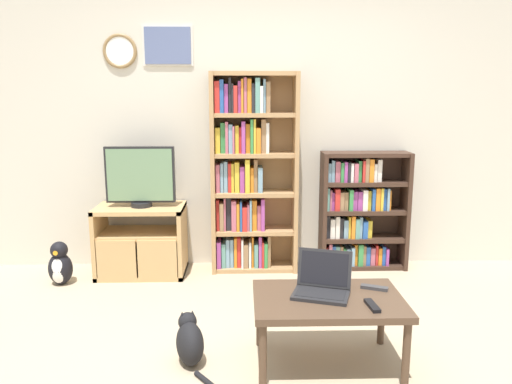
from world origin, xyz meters
TOP-DOWN VIEW (x-y plane):
  - ground_plane at (0.00, 0.00)m, footprint 18.00×18.00m
  - wall_back at (-0.01, 1.88)m, footprint 6.43×0.09m
  - tv_stand at (-1.05, 1.59)m, footprint 0.76×0.46m
  - television at (-1.03, 1.58)m, footprint 0.59×0.18m
  - bookshelf_tall at (-0.11, 1.71)m, footprint 0.76×0.29m
  - bookshelf_short at (0.90, 1.73)m, footprint 0.78×0.26m
  - coffee_table at (0.34, 0.03)m, footprint 0.86×0.57m
  - laptop at (0.31, 0.09)m, footprint 0.38×0.35m
  - remote_near_laptop at (0.64, 0.14)m, footprint 0.16×0.10m
  - remote_far_from_laptop at (0.56, -0.11)m, footprint 0.06×0.16m
  - cat at (-0.47, 0.08)m, footprint 0.30×0.46m
  - penguin_figurine at (-1.69, 1.35)m, footprint 0.20×0.18m

SIDE VIEW (x-z plane):
  - ground_plane at x=0.00m, z-range 0.00..0.00m
  - cat at x=-0.47m, z-range -0.01..0.29m
  - penguin_figurine at x=-1.69m, z-range -0.02..0.35m
  - tv_stand at x=-1.05m, z-range 0.00..0.62m
  - coffee_table at x=0.34m, z-range 0.16..0.59m
  - remote_near_laptop at x=0.64m, z-range 0.42..0.44m
  - remote_far_from_laptop at x=0.56m, z-range 0.42..0.44m
  - laptop at x=0.31m, z-range 0.36..0.61m
  - bookshelf_short at x=0.90m, z-range -0.01..1.06m
  - bookshelf_tall at x=-0.11m, z-range -0.01..1.75m
  - television at x=-1.03m, z-range 0.62..1.14m
  - wall_back at x=-0.01m, z-range 0.01..2.61m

